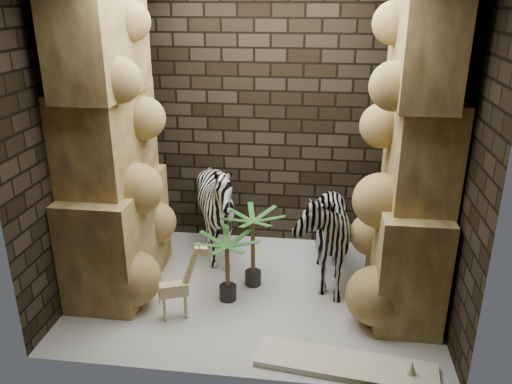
# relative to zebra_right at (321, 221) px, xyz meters

# --- Properties ---
(floor) EXTENTS (3.50, 3.50, 0.00)m
(floor) POSITION_rel_zebra_right_xyz_m (-0.62, -0.34, -0.68)
(floor) COLOR silver
(floor) RESTS_ON ground
(wall_back) EXTENTS (3.50, 0.00, 3.50)m
(wall_back) POSITION_rel_zebra_right_xyz_m (-0.62, 0.91, 0.82)
(wall_back) COLOR black
(wall_back) RESTS_ON ground
(wall_front) EXTENTS (3.50, 0.00, 3.50)m
(wall_front) POSITION_rel_zebra_right_xyz_m (-0.62, -1.59, 0.82)
(wall_front) COLOR black
(wall_front) RESTS_ON ground
(wall_left) EXTENTS (0.00, 3.00, 3.00)m
(wall_left) POSITION_rel_zebra_right_xyz_m (-2.37, -0.34, 0.82)
(wall_left) COLOR black
(wall_left) RESTS_ON ground
(wall_right) EXTENTS (0.00, 3.00, 3.00)m
(wall_right) POSITION_rel_zebra_right_xyz_m (1.13, -0.34, 0.82)
(wall_right) COLOR black
(wall_right) RESTS_ON ground
(rock_pillar_left) EXTENTS (0.68, 1.30, 3.00)m
(rock_pillar_left) POSITION_rel_zebra_right_xyz_m (-2.02, -0.34, 0.82)
(rock_pillar_left) COLOR #E1CC66
(rock_pillar_left) RESTS_ON floor
(rock_pillar_right) EXTENTS (0.58, 1.25, 3.00)m
(rock_pillar_right) POSITION_rel_zebra_right_xyz_m (0.80, -0.34, 0.82)
(rock_pillar_right) COLOR #E1CC66
(rock_pillar_right) RESTS_ON floor
(zebra_right) EXTENTS (0.72, 1.19, 1.35)m
(zebra_right) POSITION_rel_zebra_right_xyz_m (0.00, 0.00, 0.00)
(zebra_right) COLOR white
(zebra_right) RESTS_ON floor
(zebra_left) EXTENTS (1.44, 1.57, 1.16)m
(zebra_left) POSITION_rel_zebra_right_xyz_m (-1.11, 0.23, -0.10)
(zebra_left) COLOR white
(zebra_left) RESTS_ON floor
(giraffe_toy) EXTENTS (0.41, 0.26, 0.76)m
(giraffe_toy) POSITION_rel_zebra_right_xyz_m (-1.30, -0.87, -0.29)
(giraffe_toy) COLOR beige
(giraffe_toy) RESTS_ON floor
(palm_front) EXTENTS (0.36, 0.36, 0.82)m
(palm_front) POSITION_rel_zebra_right_xyz_m (-0.67, -0.20, -0.27)
(palm_front) COLOR #246428
(palm_front) RESTS_ON floor
(palm_back) EXTENTS (0.36, 0.36, 0.69)m
(palm_back) POSITION_rel_zebra_right_xyz_m (-0.87, -0.51, -0.33)
(palm_back) COLOR #246428
(palm_back) RESTS_ON floor
(surfboard) EXTENTS (1.49, 0.54, 0.05)m
(surfboard) POSITION_rel_zebra_right_xyz_m (0.25, -1.37, -0.65)
(surfboard) COLOR #FFF7CE
(surfboard) RESTS_ON floor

